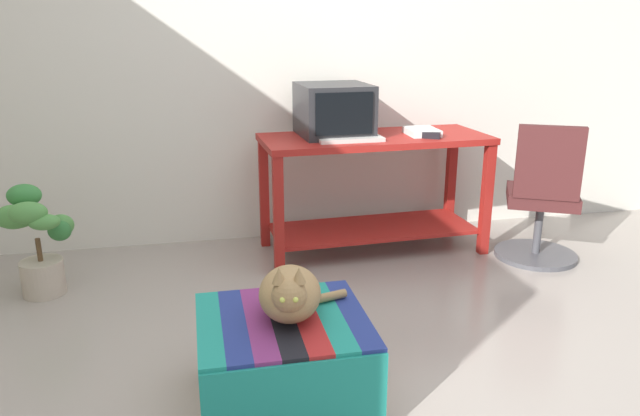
{
  "coord_description": "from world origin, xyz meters",
  "views": [
    {
      "loc": [
        -0.66,
        -2.03,
        1.46
      ],
      "look_at": [
        -0.05,
        0.85,
        0.55
      ],
      "focal_mm": 33.63,
      "sensor_mm": 36.0,
      "label": 1
    }
  ],
  "objects_px": {
    "tv_monitor": "(334,111)",
    "potted_plant": "(36,241)",
    "book": "(422,132)",
    "cat": "(290,293)",
    "keyboard": "(350,139)",
    "ottoman_with_blanket": "(284,359)",
    "office_chair": "(542,203)",
    "stapler": "(431,135)",
    "desk": "(374,173)"
  },
  "relations": [
    {
      "from": "stapler",
      "to": "book",
      "type": "bearing_deg",
      "value": 34.97
    },
    {
      "from": "book",
      "to": "potted_plant",
      "type": "relative_size",
      "value": 0.4
    },
    {
      "from": "cat",
      "to": "potted_plant",
      "type": "xyz_separation_m",
      "value": [
        -1.21,
        1.26,
        -0.15
      ]
    },
    {
      "from": "keyboard",
      "to": "stapler",
      "type": "distance_m",
      "value": 0.51
    },
    {
      "from": "keyboard",
      "to": "book",
      "type": "height_order",
      "value": "book"
    },
    {
      "from": "keyboard",
      "to": "ottoman_with_blanket",
      "type": "bearing_deg",
      "value": -115.25
    },
    {
      "from": "cat",
      "to": "stapler",
      "type": "xyz_separation_m",
      "value": [
        1.12,
        1.37,
        0.33
      ]
    },
    {
      "from": "book",
      "to": "cat",
      "type": "bearing_deg",
      "value": -124.9
    },
    {
      "from": "desk",
      "to": "tv_monitor",
      "type": "bearing_deg",
      "value": 160.46
    },
    {
      "from": "desk",
      "to": "ottoman_with_blanket",
      "type": "relative_size",
      "value": 2.22
    },
    {
      "from": "tv_monitor",
      "to": "cat",
      "type": "relative_size",
      "value": 1.2
    },
    {
      "from": "book",
      "to": "ottoman_with_blanket",
      "type": "xyz_separation_m",
      "value": [
        -1.14,
        -1.51,
        -0.61
      ]
    },
    {
      "from": "ottoman_with_blanket",
      "to": "stapler",
      "type": "relative_size",
      "value": 6.02
    },
    {
      "from": "potted_plant",
      "to": "tv_monitor",
      "type": "bearing_deg",
      "value": 11.47
    },
    {
      "from": "desk",
      "to": "keyboard",
      "type": "relative_size",
      "value": 3.68
    },
    {
      "from": "potted_plant",
      "to": "office_chair",
      "type": "bearing_deg",
      "value": -2.49
    },
    {
      "from": "desk",
      "to": "potted_plant",
      "type": "distance_m",
      "value": 2.05
    },
    {
      "from": "ottoman_with_blanket",
      "to": "office_chair",
      "type": "height_order",
      "value": "office_chair"
    },
    {
      "from": "potted_plant",
      "to": "ottoman_with_blanket",
      "type": "bearing_deg",
      "value": -46.92
    },
    {
      "from": "tv_monitor",
      "to": "stapler",
      "type": "bearing_deg",
      "value": -25.67
    },
    {
      "from": "tv_monitor",
      "to": "office_chair",
      "type": "distance_m",
      "value": 1.43
    },
    {
      "from": "ottoman_with_blanket",
      "to": "potted_plant",
      "type": "bearing_deg",
      "value": 133.08
    },
    {
      "from": "keyboard",
      "to": "stapler",
      "type": "bearing_deg",
      "value": -3.29
    },
    {
      "from": "book",
      "to": "stapler",
      "type": "distance_m",
      "value": 0.13
    },
    {
      "from": "ottoman_with_blanket",
      "to": "office_chair",
      "type": "distance_m",
      "value": 2.15
    },
    {
      "from": "ottoman_with_blanket",
      "to": "office_chair",
      "type": "xyz_separation_m",
      "value": [
        1.81,
        1.13,
        0.21
      ]
    },
    {
      "from": "keyboard",
      "to": "book",
      "type": "relative_size",
      "value": 1.66
    },
    {
      "from": "keyboard",
      "to": "ottoman_with_blanket",
      "type": "distance_m",
      "value": 1.65
    },
    {
      "from": "ottoman_with_blanket",
      "to": "potted_plant",
      "type": "height_order",
      "value": "potted_plant"
    },
    {
      "from": "ottoman_with_blanket",
      "to": "stapler",
      "type": "height_order",
      "value": "stapler"
    },
    {
      "from": "keyboard",
      "to": "potted_plant",
      "type": "height_order",
      "value": "keyboard"
    },
    {
      "from": "keyboard",
      "to": "stapler",
      "type": "height_order",
      "value": "stapler"
    },
    {
      "from": "tv_monitor",
      "to": "potted_plant",
      "type": "relative_size",
      "value": 0.8
    },
    {
      "from": "keyboard",
      "to": "ottoman_with_blanket",
      "type": "xyz_separation_m",
      "value": [
        -0.64,
        -1.4,
        -0.6
      ]
    },
    {
      "from": "keyboard",
      "to": "book",
      "type": "distance_m",
      "value": 0.52
    },
    {
      "from": "stapler",
      "to": "potted_plant",
      "type": "bearing_deg",
      "value": 123.71
    },
    {
      "from": "ottoman_with_blanket",
      "to": "potted_plant",
      "type": "distance_m",
      "value": 1.73
    },
    {
      "from": "keyboard",
      "to": "office_chair",
      "type": "xyz_separation_m",
      "value": [
        1.18,
        -0.27,
        -0.4
      ]
    },
    {
      "from": "desk",
      "to": "tv_monitor",
      "type": "distance_m",
      "value": 0.48
    },
    {
      "from": "tv_monitor",
      "to": "potted_plant",
      "type": "distance_m",
      "value": 1.9
    },
    {
      "from": "desk",
      "to": "cat",
      "type": "xyz_separation_m",
      "value": [
        -0.81,
        -1.54,
        -0.06
      ]
    },
    {
      "from": "keyboard",
      "to": "cat",
      "type": "relative_size",
      "value": 0.98
    },
    {
      "from": "potted_plant",
      "to": "keyboard",
      "type": "bearing_deg",
      "value": 4.37
    },
    {
      "from": "keyboard",
      "to": "book",
      "type": "xyz_separation_m",
      "value": [
        0.5,
        0.11,
        0.01
      ]
    },
    {
      "from": "desk",
      "to": "office_chair",
      "type": "height_order",
      "value": "office_chair"
    },
    {
      "from": "keyboard",
      "to": "cat",
      "type": "bearing_deg",
      "value": -114.23
    },
    {
      "from": "book",
      "to": "ottoman_with_blanket",
      "type": "relative_size",
      "value": 0.36
    },
    {
      "from": "cat",
      "to": "book",
      "type": "bearing_deg",
      "value": 63.61
    },
    {
      "from": "tv_monitor",
      "to": "potted_plant",
      "type": "xyz_separation_m",
      "value": [
        -1.77,
        -0.36,
        -0.62
      ]
    },
    {
      "from": "desk",
      "to": "book",
      "type": "relative_size",
      "value": 6.12
    }
  ]
}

